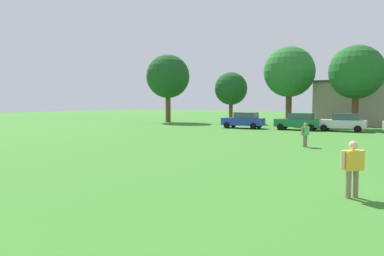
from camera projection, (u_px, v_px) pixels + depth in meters
The scene contains 11 objects.
ground_plane at pixel (295, 136), 29.46m from camera, with size 160.00×160.00×0.00m, color #387528.
adult_bystander at pixel (353, 164), 10.43m from camera, with size 0.60×0.59×1.66m.
bystander_near_trees at pixel (305, 133), 22.31m from camera, with size 0.43×0.67×1.49m.
parked_car_blue_0 at pixel (244, 120), 38.21m from camera, with size 4.30×2.02×1.68m.
parked_car_green_1 at pixel (298, 121), 35.88m from camera, with size 4.30×2.02×1.68m.
parked_car_silver_2 at pixel (343, 122), 34.22m from camera, with size 4.30×2.02×1.68m.
tree_far_left at pixel (168, 77), 49.52m from camera, with size 5.91×5.91×9.22m.
tree_left at pixel (231, 89), 47.34m from camera, with size 4.26×4.26×6.64m.
tree_center_left at pixel (289, 72), 43.08m from camera, with size 6.00×6.00×9.35m.
tree_center_right at pixel (356, 72), 37.42m from camera, with size 5.54×5.54×8.63m.
house_left at pixel (377, 103), 43.63m from camera, with size 14.23×7.50×5.35m.
Camera 1 is at (6.83, 0.26, 2.77)m, focal length 33.98 mm.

